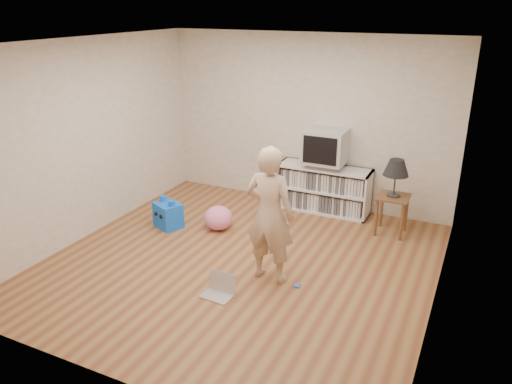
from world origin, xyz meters
The scene contains 13 objects.
ground centered at (0.00, 0.00, 0.00)m, with size 4.50×4.50×0.00m, color brown.
walls centered at (0.00, 0.00, 1.30)m, with size 4.52×4.52×2.60m.
ceiling centered at (0.00, 0.00, 2.60)m, with size 4.50×4.50×0.01m, color white.
media_unit centered at (0.38, 2.04, 0.35)m, with size 1.40×0.45×0.70m.
dvd_deck centered at (0.38, 2.02, 0.73)m, with size 0.45×0.35×0.07m, color gray.
crt_tv centered at (0.38, 2.02, 1.02)m, with size 0.60×0.53×0.50m.
side_table centered at (1.48, 1.65, 0.42)m, with size 0.42×0.42×0.55m.
table_lamp centered at (1.48, 1.65, 0.94)m, with size 0.34×0.34×0.52m.
person centered at (0.46, -0.16, 0.79)m, with size 0.58×0.38×1.59m, color #D1AD8F.
laptop centered at (0.11, -0.72, 0.06)m, with size 0.35×0.28×0.23m.
playing_cards centered at (0.82, -0.20, 0.01)m, with size 0.07×0.09×0.02m, color #4367B5.
plush_blue centered at (-1.41, 0.51, 0.18)m, with size 0.46×0.42×0.43m.
plush_pink centered at (-0.72, 0.74, 0.17)m, with size 0.40×0.40×0.34m, color pink.
Camera 1 is at (2.50, -4.79, 3.01)m, focal length 35.00 mm.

